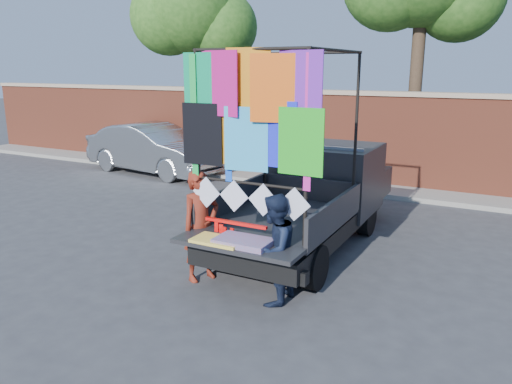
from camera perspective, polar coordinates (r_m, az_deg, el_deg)
The scene contains 9 objects.
ground at distance 8.23m, azimuth -1.59°, elevation -9.09°, with size 90.00×90.00×0.00m, color #38383A.
brick_wall at distance 14.21m, azimuth 12.45°, elevation 6.05°, with size 30.00×0.45×2.61m.
curb at distance 13.78m, azimuth 11.38°, elevation 0.49°, with size 30.00×1.20×0.12m, color gray.
tree_left at distance 17.99m, azimuth -7.33°, elevation 20.00°, with size 4.20×3.30×7.05m.
pickup_truck at distance 9.61m, azimuth 7.00°, elevation -0.18°, with size 2.21×5.55×3.49m.
sedan at distance 15.89m, azimuth -11.62°, elevation 4.87°, with size 1.62×4.65×1.53m, color #A9ADB1.
woman at distance 7.72m, azimuth -6.29°, elevation -3.88°, with size 0.63×0.42×1.74m, color maroon.
man at distance 6.94m, azimuth 2.09°, elevation -6.60°, with size 0.77×0.60×1.58m, color #161F37.
streamer_bundle at distance 7.35m, azimuth -3.13°, elevation -4.98°, with size 1.01×0.06×0.69m.
Camera 1 is at (3.73, -6.58, 3.24)m, focal length 35.00 mm.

